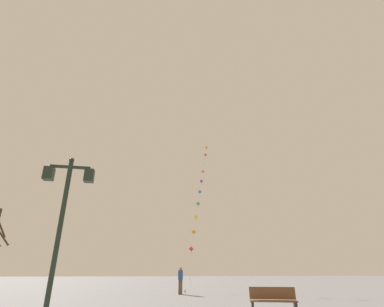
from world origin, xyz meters
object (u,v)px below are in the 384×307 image
at_px(kite_train, 200,193).
at_px(park_bench, 273,301).
at_px(kite_flyer, 181,279).
at_px(twin_lantern_lamp_post, 64,203).

bearing_deg(kite_train, park_bench, -94.16).
relative_size(kite_train, kite_flyer, 9.86).
bearing_deg(kite_train, kite_flyer, -111.84).
relative_size(kite_train, park_bench, 10.18).
distance_m(kite_train, kite_flyer, 11.42).
bearing_deg(kite_flyer, kite_train, 0.03).
xyz_separation_m(twin_lantern_lamp_post, kite_train, (8.34, 19.36, 5.65)).
height_order(twin_lantern_lamp_post, kite_flyer, twin_lantern_lamp_post).
xyz_separation_m(kite_flyer, park_bench, (1.72, -10.33, -0.45)).
height_order(twin_lantern_lamp_post, park_bench, twin_lantern_lamp_post).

